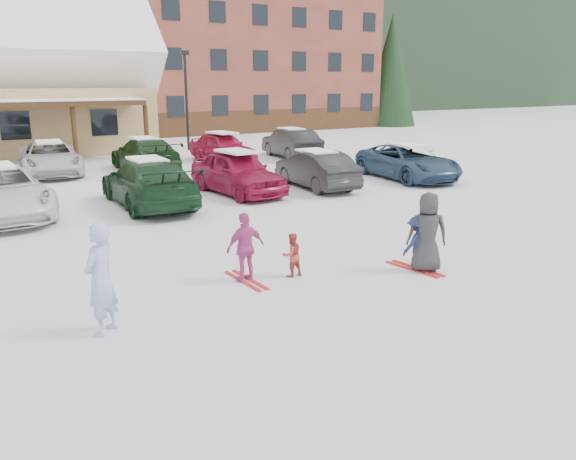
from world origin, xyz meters
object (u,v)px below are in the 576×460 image
lamp_post (186,94)px  parked_car_12 (222,147)px  parked_car_11 (145,155)px  adult_skier (101,279)px  toddler_red (292,255)px  parked_car_6 (408,162)px  child_magenta (246,247)px  parked_car_4 (237,173)px  parked_car_10 (50,158)px  child_navy (416,243)px  parked_car_13 (291,143)px  alpine_hotel (202,24)px  parked_car_5 (316,170)px  bystander_dark (427,232)px  parked_car_3 (149,183)px

lamp_post → parked_car_12: lamp_post is taller
parked_car_11 → parked_car_12: 4.33m
adult_skier → toddler_red: (4.02, 0.78, -0.46)m
parked_car_6 → adult_skier: bearing=-142.7°
child_magenta → parked_car_12: bearing=-116.3°
parked_car_4 → parked_car_11: size_ratio=0.88×
child_magenta → parked_car_10: (-1.10, 16.52, 0.00)m
child_navy → child_magenta: 3.68m
parked_car_12 → parked_car_13: 3.83m
child_magenta → alpine_hotel: bearing=-115.1°
parked_car_5 → parked_car_13: bearing=-111.0°
adult_skier → toddler_red: bearing=146.7°
toddler_red → child_magenta: bearing=-15.4°
parked_car_6 → parked_car_12: parked_car_12 is taller
parked_car_5 → parked_car_13: (3.76, 7.94, 0.07)m
parked_car_4 → parked_car_11: parked_car_4 is taller
parked_car_4 → parked_car_5: 3.11m
bystander_dark → parked_car_3: bystander_dark is taller
child_navy → parked_car_6: 11.93m
lamp_post → parked_car_11: lamp_post is taller
toddler_red → parked_car_5: 10.13m
parked_car_3 → toddler_red: bearing=94.3°
toddler_red → bystander_dark: size_ratio=0.54×
lamp_post → parked_car_4: 14.38m
alpine_hotel → child_magenta: alpine_hotel is taller
child_navy → bystander_dark: size_ratio=0.69×
bystander_dark → parked_car_5: 9.92m
toddler_red → lamp_post: bearing=-108.8°
lamp_post → parked_car_10: 10.54m
toddler_red → parked_car_12: bearing=-112.6°
lamp_post → parked_car_4: size_ratio=1.25×
parked_car_3 → parked_car_11: 7.69m
toddler_red → bystander_dark: 2.92m
lamp_post → parked_car_3: lamp_post is taller
parked_car_10 → parked_car_13: (11.89, -0.69, 0.05)m
parked_car_5 → child_magenta: bearing=52.7°
parked_car_10 → parked_car_12: (8.09, -0.26, 0.02)m
parked_car_4 → parked_car_11: (-1.20, 6.98, -0.03)m
child_navy → parked_car_13: (7.32, 17.07, 0.18)m
toddler_red → parked_car_6: size_ratio=0.18×
bystander_dark → parked_car_11: 16.81m
parked_car_5 → parked_car_10: bearing=-42.4°
parked_car_4 → parked_car_12: 8.43m
child_magenta → parked_car_12: (6.98, 16.26, 0.02)m
parked_car_6 → parked_car_11: parked_car_11 is taller
alpine_hotel → bystander_dark: bearing=-106.4°
adult_skier → parked_car_13: size_ratio=0.39×
lamp_post → parked_car_5: lamp_post is taller
toddler_red → parked_car_4: (3.00, 8.62, 0.31)m
parked_car_5 → adult_skier: bearing=45.8°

